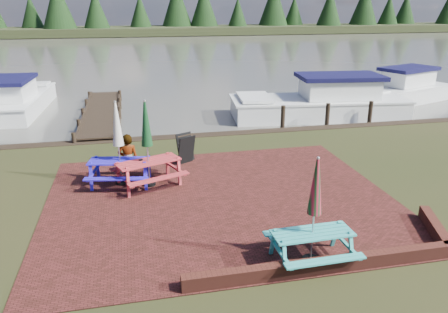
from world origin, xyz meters
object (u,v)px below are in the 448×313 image
Objects in this scene: picnic_table_teal at (313,227)px; boat_near at (322,104)px; picnic_table_red at (148,157)px; picnic_table_blue at (120,156)px; boat_jetty at (17,101)px; boat_far at (399,91)px; chalkboard at (186,149)px; jetty at (102,112)px; person at (126,135)px.

picnic_table_teal is 12.76m from boat_near.
boat_near is at bearing 63.55° from picnic_table_teal.
picnic_table_red reaches higher than picnic_table_blue.
boat_far is (19.51, -1.95, 0.02)m from boat_jetty.
picnic_table_red reaches higher than boat_jetty.
picnic_table_red is (-2.95, 4.60, 0.08)m from picnic_table_teal.
picnic_table_teal reaches higher than chalkboard.
chalkboard is 0.14× the size of boat_jetty.
picnic_table_red is at bearing -79.08° from jetty.
picnic_table_blue is at bearing 126.09° from picnic_table_teal.
jetty is at bearing 107.10° from picnic_table_blue.
chalkboard is 0.14× the size of boat_far.
boat_near is at bearing -13.44° from boat_jetty.
chalkboard is at bearing -50.51° from boat_jetty.
jetty is 4.59m from boat_jetty.
boat_jetty is at bearing 99.22° from chalkboard.
picnic_table_red is at bearing -155.40° from chalkboard.
person is at bearing -80.32° from jetty.
picnic_table_blue is at bearing 132.48° from boat_near.
picnic_table_teal is 17.87m from boat_jetty.
boat_near is 1.21× the size of boat_far.
jetty is (-2.98, 7.24, -0.37)m from chalkboard.
boat_near reaches higher than chalkboard.
picnic_table_teal is 1.21× the size of person.
chalkboard is at bearing 171.59° from person.
boat_jetty is 10.25m from person.
picnic_table_blue is 2.56× the size of chalkboard.
person is (-8.93, -4.77, 0.46)m from boat_near.
chalkboard is 14.51m from boat_far.
boat_jetty is (-4.99, 10.72, -0.45)m from picnic_table_blue.
picnic_table_red is at bearing 121.34° from picnic_table_teal.
picnic_table_blue is (-3.73, 4.87, 0.06)m from picnic_table_teal.
person reaches higher than boat_jetty.
person is (-1.83, 0.54, 0.43)m from chalkboard.
jetty is 4.97× the size of person.
picnic_table_teal reaches higher than boat_jetty.
person is (-0.57, 2.17, 0.06)m from picnic_table_red.
jetty is (-4.66, 13.48, -0.66)m from picnic_table_teal.
picnic_table_red is at bearing -8.27° from picnic_table_blue.
picnic_table_teal reaches higher than jetty.
jetty is at bearing -25.02° from boat_jetty.
picnic_table_blue reaches higher than person.
person reaches higher than boat_far.
picnic_table_blue is 2.48m from chalkboard.
picnic_table_red is at bearing 136.04° from boat_near.
person is (5.20, -8.82, 0.52)m from boat_jetty.
boat_far is at bearing 42.05° from picnic_table_blue.
boat_near is (14.14, -4.05, 0.06)m from boat_jetty.
boat_jetty is (-5.77, 10.99, -0.47)m from picnic_table_red.
picnic_table_teal is 0.27× the size of boat_near.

